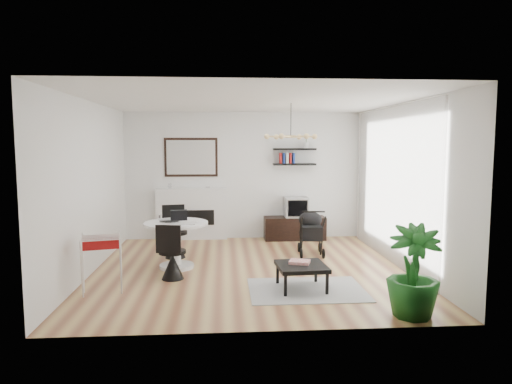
{
  "coord_description": "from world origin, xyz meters",
  "views": [
    {
      "loc": [
        -0.42,
        -7.24,
        2.03
      ],
      "look_at": [
        0.13,
        0.4,
        1.22
      ],
      "focal_mm": 32.0,
      "sensor_mm": 36.0,
      "label": 1
    }
  ],
  "objects": [
    {
      "name": "black_bag",
      "position": [
        -1.17,
        0.39,
        0.84
      ],
      "size": [
        0.29,
        0.2,
        0.17
      ],
      "primitive_type": "cube",
      "rotation": [
        0.0,
        0.0,
        0.13
      ],
      "color": "black",
      "rests_on": "dining_table"
    },
    {
      "name": "wall_right",
      "position": [
        2.5,
        0.0,
        1.35
      ],
      "size": [
        0.0,
        5.0,
        5.0
      ],
      "primitive_type": "plane",
      "rotation": [
        1.57,
        0.0,
        -1.57
      ],
      "color": "white",
      "rests_on": "floor"
    },
    {
      "name": "chair_far",
      "position": [
        -1.3,
        0.86,
        0.29
      ],
      "size": [
        0.47,
        0.48,
        0.93
      ],
      "rotation": [
        0.0,
        0.0,
        0.21
      ],
      "color": "black",
      "rests_on": "floor"
    },
    {
      "name": "pendant_lamp",
      "position": [
        0.7,
        0.3,
        2.15
      ],
      "size": [
        0.9,
        0.9,
        0.1
      ],
      "primitive_type": null,
      "color": "#D7B571",
      "rests_on": "ceiling"
    },
    {
      "name": "drinking_glass",
      "position": [
        -1.47,
        0.3,
        0.81
      ],
      "size": [
        0.06,
        0.06,
        0.1
      ],
      "primitive_type": "cylinder",
      "color": "white",
      "rests_on": "dining_table"
    },
    {
      "name": "crt_tv",
      "position": [
        1.12,
        2.26,
        0.7
      ],
      "size": [
        0.48,
        0.42,
        0.42
      ],
      "color": "#B2B2B5",
      "rests_on": "tv_console"
    },
    {
      "name": "laptop",
      "position": [
        -1.31,
        0.11,
        0.77
      ],
      "size": [
        0.3,
        0.2,
        0.02
      ],
      "primitive_type": "imported",
      "rotation": [
        0.0,
        0.0,
        -0.0
      ],
      "color": "black",
      "rests_on": "dining_table"
    },
    {
      "name": "newspaper",
      "position": [
        -1.02,
        0.07,
        0.76
      ],
      "size": [
        0.37,
        0.32,
        0.01
      ],
      "primitive_type": "cube",
      "rotation": [
        0.0,
        0.0,
        -0.12
      ],
      "color": "silver",
      "rests_on": "dining_table"
    },
    {
      "name": "floor",
      "position": [
        0.0,
        0.0,
        0.0
      ],
      "size": [
        5.0,
        5.0,
        0.0
      ],
      "primitive_type": "plane",
      "color": "brown",
      "rests_on": "ground"
    },
    {
      "name": "chair_near",
      "position": [
        -1.2,
        -0.48,
        0.27
      ],
      "size": [
        0.42,
        0.44,
        0.86
      ],
      "rotation": [
        0.0,
        0.0,
        2.95
      ],
      "color": "black",
      "rests_on": "floor"
    },
    {
      "name": "sheer_curtain",
      "position": [
        2.4,
        0.2,
        1.35
      ],
      "size": [
        0.04,
        3.6,
        2.6
      ],
      "primitive_type": "cube",
      "color": "white",
      "rests_on": "wall_right"
    },
    {
      "name": "rug",
      "position": [
        0.73,
        -1.13,
        0.01
      ],
      "size": [
        1.6,
        1.16,
        0.01
      ],
      "primitive_type": "cube",
      "color": "gray",
      "rests_on": "floor"
    },
    {
      "name": "coffee_table",
      "position": [
        0.66,
        -1.09,
        0.31
      ],
      "size": [
        0.71,
        0.71,
        0.34
      ],
      "rotation": [
        0.0,
        0.0,
        0.07
      ],
      "color": "black",
      "rests_on": "rug"
    },
    {
      "name": "stroller",
      "position": [
        1.18,
        0.93,
        0.38
      ],
      "size": [
        0.49,
        0.75,
        0.88
      ],
      "rotation": [
        0.0,
        0.0,
        -0.08
      ],
      "color": "black",
      "rests_on": "floor"
    },
    {
      "name": "wall_back",
      "position": [
        0.0,
        2.5,
        1.35
      ],
      "size": [
        5.0,
        0.0,
        5.0
      ],
      "primitive_type": "plane",
      "rotation": [
        1.57,
        0.0,
        0.0
      ],
      "color": "white",
      "rests_on": "floor"
    },
    {
      "name": "wall_left",
      "position": [
        -2.5,
        0.0,
        1.35
      ],
      "size": [
        0.0,
        5.0,
        5.0
      ],
      "primitive_type": "plane",
      "rotation": [
        1.57,
        0.0,
        1.57
      ],
      "color": "white",
      "rests_on": "floor"
    },
    {
      "name": "shelf_lower",
      "position": [
        1.09,
        2.37,
        1.6
      ],
      "size": [
        0.9,
        0.25,
        0.04
      ],
      "primitive_type": "cube",
      "color": "black",
      "rests_on": "wall_back"
    },
    {
      "name": "ceiling",
      "position": [
        0.0,
        0.0,
        2.7
      ],
      "size": [
        5.0,
        5.0,
        0.0
      ],
      "primitive_type": "plane",
      "color": "white",
      "rests_on": "wall_back"
    },
    {
      "name": "dining_table",
      "position": [
        -1.2,
        0.16,
        0.5
      ],
      "size": [
        1.04,
        1.04,
        0.76
      ],
      "color": "white",
      "rests_on": "floor"
    },
    {
      "name": "potted_plant",
      "position": [
        1.79,
        -2.19,
        0.55
      ],
      "size": [
        0.72,
        0.72,
        1.09
      ],
      "primitive_type": "imported",
      "rotation": [
        0.0,
        0.0,
        -0.2
      ],
      "color": "#185419",
      "rests_on": "floor"
    },
    {
      "name": "magazines",
      "position": [
        0.64,
        -1.02,
        0.37
      ],
      "size": [
        0.33,
        0.3,
        0.04
      ],
      "primitive_type": "cube",
      "rotation": [
        0.0,
        0.0,
        -0.33
      ],
      "color": "red",
      "rests_on": "coffee_table"
    },
    {
      "name": "shelf_upper",
      "position": [
        1.09,
        2.37,
        1.92
      ],
      "size": [
        0.9,
        0.25,
        0.04
      ],
      "primitive_type": "cube",
      "color": "black",
      "rests_on": "wall_back"
    },
    {
      "name": "drying_rack",
      "position": [
        -2.07,
        -1.07,
        0.42
      ],
      "size": [
        0.63,
        0.6,
        0.79
      ],
      "rotation": [
        0.0,
        0.0,
        0.24
      ],
      "color": "white",
      "rests_on": "floor"
    },
    {
      "name": "fireplace",
      "position": [
        -1.1,
        2.42,
        0.69
      ],
      "size": [
        1.5,
        0.17,
        2.16
      ],
      "color": "white",
      "rests_on": "floor"
    },
    {
      "name": "tv_console",
      "position": [
        1.09,
        2.26,
        0.24
      ],
      "size": [
        1.29,
        0.45,
        0.48
      ],
      "primitive_type": "cube",
      "color": "black",
      "rests_on": "floor"
    }
  ]
}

